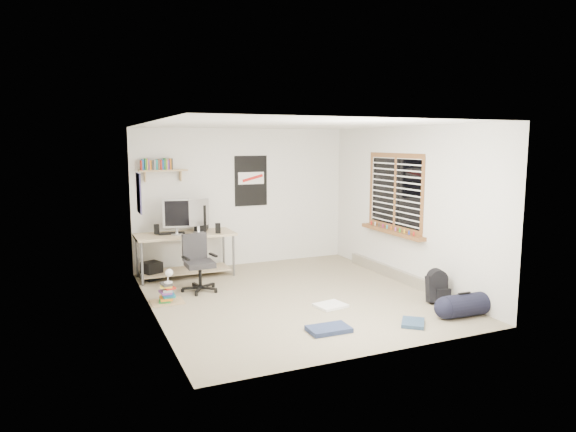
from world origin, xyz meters
name	(u,v)px	position (x,y,z in m)	size (l,w,h in m)	color
floor	(293,297)	(0.00, 0.00, -0.01)	(4.00, 4.50, 0.01)	gray
ceiling	(293,124)	(0.00, 0.00, 2.50)	(4.00, 4.50, 0.01)	white
back_wall	(243,197)	(0.00, 2.25, 1.25)	(4.00, 0.01, 2.50)	silver
left_wall	(151,221)	(-2.00, 0.00, 1.25)	(0.01, 4.50, 2.50)	silver
right_wall	(408,206)	(2.00, 0.00, 1.25)	(0.01, 4.50, 2.50)	silver
desk	(185,255)	(-1.19, 1.79, 0.36)	(1.63, 0.71, 0.74)	tan
monitor_left	(176,220)	(-1.34, 1.73, 0.98)	(0.43, 0.11, 0.48)	gray
monitor_right	(198,219)	(-0.96, 1.77, 0.97)	(0.41, 0.10, 0.45)	#AAAAAF
pc_tower	(201,217)	(-0.85, 2.00, 0.97)	(0.21, 0.43, 0.45)	black
keyboard	(172,233)	(-1.41, 1.80, 0.75)	(0.42, 0.15, 0.02)	black
speaker_left	(156,229)	(-1.64, 1.90, 0.82)	(0.08, 0.08, 0.16)	black
speaker_right	(218,228)	(-0.68, 1.57, 0.83)	(0.08, 0.08, 0.17)	black
office_chair	(200,260)	(-1.18, 0.84, 0.49)	(0.57, 0.57, 0.87)	#272629
wall_shelf	(163,170)	(-1.45, 2.14, 1.78)	(0.80, 0.22, 0.24)	tan
poster_back_wall	(251,181)	(0.15, 2.23, 1.55)	(0.62, 0.03, 0.92)	black
poster_left_wall	(139,193)	(-1.99, 1.20, 1.50)	(0.02, 0.42, 0.60)	navy
window	(394,192)	(1.95, 0.30, 1.45)	(0.10, 1.50, 1.26)	brown
baseboard_heater	(392,273)	(1.96, 0.30, 0.09)	(0.08, 2.50, 0.18)	#B7B2A8
backpack	(437,289)	(1.75, -1.07, 0.20)	(0.28, 0.22, 0.37)	black
duffel_bag	(464,306)	(1.69, -1.68, 0.14)	(0.30, 0.30, 0.59)	black
tshirt	(330,305)	(0.28, -0.64, 0.02)	(0.40, 0.34, 0.04)	white
jeans_a	(329,329)	(-0.18, -1.46, 0.03)	(0.50, 0.32, 0.05)	navy
jeans_b	(413,323)	(0.89, -1.67, 0.03)	(0.36, 0.27, 0.04)	navy
book_stack	(167,292)	(-1.75, 0.46, 0.15)	(0.40, 0.33, 0.27)	olive
desk_lamp	(168,277)	(-1.73, 0.44, 0.38)	(0.12, 0.20, 0.20)	silver
subwoofer	(152,271)	(-1.75, 1.82, 0.14)	(0.27, 0.27, 0.30)	black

